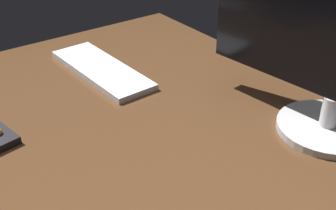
# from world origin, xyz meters

# --- Properties ---
(desk) EXTENTS (1.40, 0.84, 0.02)m
(desk) POSITION_xyz_m (0.00, 0.00, 0.01)
(desk) COLOR #4C301C
(desk) RESTS_ON ground
(keyboard) EXTENTS (0.36, 0.13, 0.02)m
(keyboard) POSITION_xyz_m (-0.40, 0.02, 0.03)
(keyboard) COLOR silver
(keyboard) RESTS_ON desk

